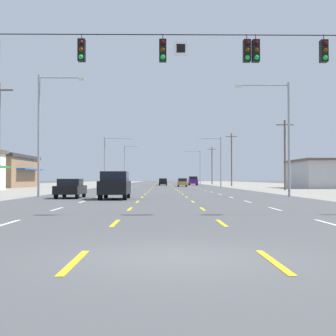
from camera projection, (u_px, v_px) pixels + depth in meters
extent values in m
plane|color=#4C4C4F|center=(163.00, 188.00, 75.10)|extent=(572.00, 572.00, 0.00)
cube|color=gray|center=(1.00, 188.00, 74.78)|extent=(28.00, 440.00, 0.01)
cube|color=gray|center=(324.00, 188.00, 75.43)|extent=(28.00, 440.00, 0.01)
cube|color=white|center=(8.00, 223.00, 16.05)|extent=(0.14, 2.60, 0.01)
cube|color=white|center=(57.00, 209.00, 23.55)|extent=(0.14, 2.60, 0.01)
cube|color=white|center=(82.00, 202.00, 31.05)|extent=(0.14, 2.60, 0.01)
cube|color=white|center=(98.00, 197.00, 38.54)|extent=(0.14, 2.60, 0.01)
cube|color=white|center=(108.00, 194.00, 46.04)|extent=(0.14, 2.60, 0.01)
cube|color=white|center=(115.00, 192.00, 53.54)|extent=(0.14, 2.60, 0.01)
cube|color=white|center=(121.00, 190.00, 61.04)|extent=(0.14, 2.60, 0.01)
cube|color=white|center=(126.00, 189.00, 68.53)|extent=(0.14, 2.60, 0.01)
cube|color=white|center=(129.00, 188.00, 76.03)|extent=(0.14, 2.60, 0.01)
cube|color=white|center=(132.00, 187.00, 83.53)|extent=(0.14, 2.60, 0.01)
cube|color=white|center=(134.00, 187.00, 91.03)|extent=(0.14, 2.60, 0.01)
cube|color=white|center=(136.00, 186.00, 98.53)|extent=(0.14, 2.60, 0.01)
cube|color=white|center=(138.00, 185.00, 106.02)|extent=(0.14, 2.60, 0.01)
cube|color=white|center=(140.00, 185.00, 113.52)|extent=(0.14, 2.60, 0.01)
cube|color=white|center=(141.00, 185.00, 121.02)|extent=(0.14, 2.60, 0.01)
cube|color=white|center=(142.00, 184.00, 128.52)|extent=(0.14, 2.60, 0.01)
cube|color=white|center=(143.00, 184.00, 136.01)|extent=(0.14, 2.60, 0.01)
cube|color=white|center=(144.00, 184.00, 143.51)|extent=(0.14, 2.60, 0.01)
cube|color=white|center=(145.00, 183.00, 151.01)|extent=(0.14, 2.60, 0.01)
cube|color=white|center=(146.00, 183.00, 158.51)|extent=(0.14, 2.60, 0.01)
cube|color=white|center=(147.00, 183.00, 166.00)|extent=(0.14, 2.60, 0.01)
cube|color=white|center=(147.00, 183.00, 173.50)|extent=(0.14, 2.60, 0.01)
cube|color=white|center=(148.00, 183.00, 181.00)|extent=(0.14, 2.60, 0.01)
cube|color=white|center=(148.00, 183.00, 188.50)|extent=(0.14, 2.60, 0.01)
cube|color=white|center=(149.00, 182.00, 195.99)|extent=(0.14, 2.60, 0.01)
cube|color=white|center=(149.00, 182.00, 203.49)|extent=(0.14, 2.60, 0.01)
cube|color=white|center=(150.00, 182.00, 210.99)|extent=(0.14, 2.60, 0.01)
cube|color=white|center=(150.00, 182.00, 218.49)|extent=(0.14, 2.60, 0.01)
cube|color=white|center=(151.00, 182.00, 225.98)|extent=(0.14, 2.60, 0.01)
cube|color=yellow|center=(74.00, 262.00, 8.60)|extent=(0.14, 2.60, 0.01)
cube|color=yellow|center=(115.00, 223.00, 16.10)|extent=(0.14, 2.60, 0.01)
cube|color=yellow|center=(130.00, 209.00, 23.60)|extent=(0.14, 2.60, 0.01)
cube|color=yellow|center=(137.00, 202.00, 31.09)|extent=(0.14, 2.60, 0.01)
cube|color=yellow|center=(142.00, 197.00, 38.59)|extent=(0.14, 2.60, 0.01)
cube|color=yellow|center=(145.00, 194.00, 46.09)|extent=(0.14, 2.60, 0.01)
cube|color=yellow|center=(148.00, 192.00, 53.59)|extent=(0.14, 2.60, 0.01)
cube|color=yellow|center=(149.00, 190.00, 61.08)|extent=(0.14, 2.60, 0.01)
cube|color=yellow|center=(151.00, 189.00, 68.58)|extent=(0.14, 2.60, 0.01)
cube|color=yellow|center=(152.00, 188.00, 76.08)|extent=(0.14, 2.60, 0.01)
cube|color=yellow|center=(153.00, 187.00, 83.58)|extent=(0.14, 2.60, 0.01)
cube|color=yellow|center=(153.00, 187.00, 91.07)|extent=(0.14, 2.60, 0.01)
cube|color=yellow|center=(154.00, 186.00, 98.57)|extent=(0.14, 2.60, 0.01)
cube|color=yellow|center=(154.00, 185.00, 106.07)|extent=(0.14, 2.60, 0.01)
cube|color=yellow|center=(155.00, 185.00, 113.57)|extent=(0.14, 2.60, 0.01)
cube|color=yellow|center=(155.00, 185.00, 121.06)|extent=(0.14, 2.60, 0.01)
cube|color=yellow|center=(156.00, 184.00, 128.56)|extent=(0.14, 2.60, 0.01)
cube|color=yellow|center=(156.00, 184.00, 136.06)|extent=(0.14, 2.60, 0.01)
cube|color=yellow|center=(156.00, 184.00, 143.56)|extent=(0.14, 2.60, 0.01)
cube|color=yellow|center=(157.00, 183.00, 151.05)|extent=(0.14, 2.60, 0.01)
cube|color=yellow|center=(157.00, 183.00, 158.55)|extent=(0.14, 2.60, 0.01)
cube|color=yellow|center=(157.00, 183.00, 166.05)|extent=(0.14, 2.60, 0.01)
cube|color=yellow|center=(157.00, 183.00, 173.55)|extent=(0.14, 2.60, 0.01)
cube|color=yellow|center=(157.00, 183.00, 181.04)|extent=(0.14, 2.60, 0.01)
cube|color=yellow|center=(158.00, 183.00, 188.54)|extent=(0.14, 2.60, 0.01)
cube|color=yellow|center=(158.00, 182.00, 196.04)|extent=(0.14, 2.60, 0.01)
cube|color=yellow|center=(158.00, 182.00, 203.54)|extent=(0.14, 2.60, 0.01)
cube|color=yellow|center=(158.00, 182.00, 211.03)|extent=(0.14, 2.60, 0.01)
cube|color=yellow|center=(158.00, 182.00, 218.53)|extent=(0.14, 2.60, 0.01)
cube|color=yellow|center=(158.00, 182.00, 226.03)|extent=(0.14, 2.60, 0.01)
cube|color=yellow|center=(273.00, 261.00, 8.65)|extent=(0.14, 2.60, 0.01)
cube|color=yellow|center=(221.00, 223.00, 16.14)|extent=(0.14, 2.60, 0.01)
cube|color=yellow|center=(202.00, 209.00, 23.64)|extent=(0.14, 2.60, 0.01)
cube|color=yellow|center=(193.00, 202.00, 31.14)|extent=(0.14, 2.60, 0.01)
cube|color=yellow|center=(187.00, 197.00, 38.64)|extent=(0.14, 2.60, 0.01)
cube|color=yellow|center=(183.00, 194.00, 46.13)|extent=(0.14, 2.60, 0.01)
cube|color=yellow|center=(180.00, 192.00, 53.63)|extent=(0.14, 2.60, 0.01)
cube|color=yellow|center=(177.00, 190.00, 61.13)|extent=(0.14, 2.60, 0.01)
cube|color=yellow|center=(176.00, 189.00, 68.63)|extent=(0.14, 2.60, 0.01)
cube|color=yellow|center=(174.00, 188.00, 76.12)|extent=(0.14, 2.60, 0.01)
cube|color=yellow|center=(173.00, 187.00, 83.62)|extent=(0.14, 2.60, 0.01)
cube|color=yellow|center=(172.00, 187.00, 91.12)|extent=(0.14, 2.60, 0.01)
cube|color=yellow|center=(171.00, 186.00, 98.62)|extent=(0.14, 2.60, 0.01)
cube|color=yellow|center=(171.00, 185.00, 106.11)|extent=(0.14, 2.60, 0.01)
cube|color=yellow|center=(170.00, 185.00, 113.61)|extent=(0.14, 2.60, 0.01)
cube|color=yellow|center=(170.00, 185.00, 121.11)|extent=(0.14, 2.60, 0.01)
cube|color=yellow|center=(169.00, 184.00, 128.61)|extent=(0.14, 2.60, 0.01)
cube|color=yellow|center=(169.00, 184.00, 136.11)|extent=(0.14, 2.60, 0.01)
cube|color=yellow|center=(168.00, 184.00, 143.60)|extent=(0.14, 2.60, 0.01)
cube|color=yellow|center=(168.00, 183.00, 151.10)|extent=(0.14, 2.60, 0.01)
cube|color=yellow|center=(168.00, 183.00, 158.60)|extent=(0.14, 2.60, 0.01)
cube|color=yellow|center=(167.00, 183.00, 166.10)|extent=(0.14, 2.60, 0.01)
cube|color=yellow|center=(167.00, 183.00, 173.59)|extent=(0.14, 2.60, 0.01)
cube|color=yellow|center=(167.00, 183.00, 181.09)|extent=(0.14, 2.60, 0.01)
cube|color=yellow|center=(167.00, 183.00, 188.59)|extent=(0.14, 2.60, 0.01)
cube|color=yellow|center=(166.00, 182.00, 196.09)|extent=(0.14, 2.60, 0.01)
cube|color=yellow|center=(166.00, 182.00, 203.58)|extent=(0.14, 2.60, 0.01)
cube|color=yellow|center=(166.00, 182.00, 211.08)|extent=(0.14, 2.60, 0.01)
cube|color=yellow|center=(166.00, 182.00, 218.58)|extent=(0.14, 2.60, 0.01)
cube|color=yellow|center=(166.00, 182.00, 226.08)|extent=(0.14, 2.60, 0.01)
cube|color=white|center=(327.00, 223.00, 16.19)|extent=(0.14, 2.60, 0.01)
cube|color=white|center=(275.00, 209.00, 23.69)|extent=(0.14, 2.60, 0.01)
cube|color=white|center=(248.00, 202.00, 31.19)|extent=(0.14, 2.60, 0.01)
cube|color=white|center=(231.00, 197.00, 38.68)|extent=(0.14, 2.60, 0.01)
cube|color=white|center=(220.00, 194.00, 46.18)|extent=(0.14, 2.60, 0.01)
cube|color=white|center=(212.00, 192.00, 53.68)|extent=(0.14, 2.60, 0.01)
cube|color=white|center=(205.00, 190.00, 61.18)|extent=(0.14, 2.60, 0.01)
cube|color=white|center=(201.00, 189.00, 68.67)|extent=(0.14, 2.60, 0.01)
cube|color=white|center=(197.00, 188.00, 76.17)|extent=(0.14, 2.60, 0.01)
cube|color=white|center=(194.00, 187.00, 83.67)|extent=(0.14, 2.60, 0.01)
cube|color=white|center=(191.00, 187.00, 91.17)|extent=(0.14, 2.60, 0.01)
cube|color=white|center=(189.00, 186.00, 98.66)|extent=(0.14, 2.60, 0.01)
cube|color=white|center=(187.00, 185.00, 106.16)|extent=(0.14, 2.60, 0.01)
cube|color=white|center=(185.00, 185.00, 113.66)|extent=(0.14, 2.60, 0.01)
cube|color=white|center=(184.00, 185.00, 121.16)|extent=(0.14, 2.60, 0.01)
cube|color=white|center=(182.00, 184.00, 128.65)|extent=(0.14, 2.60, 0.01)
cube|color=white|center=(181.00, 184.00, 136.15)|extent=(0.14, 2.60, 0.01)
cube|color=white|center=(180.00, 184.00, 143.65)|extent=(0.14, 2.60, 0.01)
cube|color=white|center=(179.00, 183.00, 151.15)|extent=(0.14, 2.60, 0.01)
cube|color=white|center=(178.00, 183.00, 158.64)|extent=(0.14, 2.60, 0.01)
cube|color=white|center=(178.00, 183.00, 166.14)|extent=(0.14, 2.60, 0.01)
cube|color=white|center=(177.00, 183.00, 173.64)|extent=(0.14, 2.60, 0.01)
cube|color=white|center=(176.00, 183.00, 181.14)|extent=(0.14, 2.60, 0.01)
cube|color=white|center=(176.00, 183.00, 188.63)|extent=(0.14, 2.60, 0.01)
cube|color=white|center=(175.00, 182.00, 196.13)|extent=(0.14, 2.60, 0.01)
cube|color=white|center=(175.00, 182.00, 203.63)|extent=(0.14, 2.60, 0.01)
cube|color=white|center=(174.00, 182.00, 211.13)|extent=(0.14, 2.60, 0.01)
cube|color=white|center=(174.00, 182.00, 218.62)|extent=(0.14, 2.60, 0.01)
cube|color=white|center=(173.00, 182.00, 226.12)|extent=(0.14, 2.60, 0.01)
cylinder|color=black|center=(167.00, 35.00, 20.55)|extent=(24.75, 0.04, 0.04)
cube|color=white|center=(181.00, 48.00, 20.49)|extent=(0.60, 0.04, 0.60)
cube|color=black|center=(181.00, 48.00, 20.46)|extent=(0.36, 0.01, 0.36)
cube|color=black|center=(256.00, 51.00, 20.49)|extent=(0.30, 0.34, 0.92)
cylinder|color=black|center=(256.00, 37.00, 20.50)|extent=(0.03, 0.03, 0.24)
sphere|color=#2F0402|center=(257.00, 43.00, 20.31)|extent=(0.20, 0.20, 0.20)
sphere|color=#352202|center=(257.00, 50.00, 20.30)|extent=(0.20, 0.20, 0.20)
sphere|color=green|center=(257.00, 58.00, 20.29)|extent=(0.20, 0.20, 0.20)
cube|color=black|center=(82.00, 50.00, 20.39)|extent=(0.30, 0.34, 0.92)
cylinder|color=black|center=(82.00, 37.00, 20.40)|extent=(0.03, 0.03, 0.24)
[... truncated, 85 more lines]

